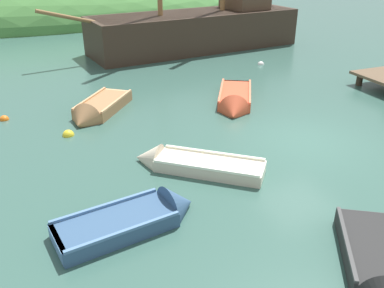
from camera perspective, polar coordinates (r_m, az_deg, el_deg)
The scene contains 11 objects.
ground_plane at distance 13.79m, azimuth 15.26°, elevation 0.45°, with size 120.00×120.00×0.00m, color #33564C.
shore_hill at distance 45.09m, azimuth -21.11°, elevation 16.95°, with size 39.40×27.44×9.56m, color #477F3D.
sailing_ship at distance 25.69m, azimuth 0.74°, elevation 15.01°, with size 15.44×5.18×13.90m.
rowboat_far at distance 15.77m, azimuth -13.02°, elevation 4.49°, with size 2.98×3.35×1.17m.
rowboat_portside at distance 8.90m, azimuth 24.31°, elevation -15.79°, with size 2.53×3.09×1.08m.
rowboat_outer_left at distance 16.43m, azimuth 5.94°, elevation 5.84°, with size 2.92×3.88×1.18m.
rowboat_center at distance 11.62m, azimuth -0.34°, elevation -2.93°, with size 3.51×3.15×0.98m.
rowboat_near_dock at distance 9.52m, azimuth -7.41°, elevation -10.33°, with size 3.40×1.67×1.13m.
buoy_yellow at distance 14.28m, azimuth -16.79°, elevation 1.15°, with size 0.39×0.39×0.39m, color yellow.
buoy_white at distance 22.54m, azimuth 9.53°, elevation 10.84°, with size 0.34×0.34×0.34m, color white.
buoy_orange at distance 16.41m, azimuth -24.60°, elevation 3.07°, with size 0.33×0.33×0.33m, color orange.
Camera 1 is at (-7.93, -9.74, 5.70)m, focal length 38.40 mm.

